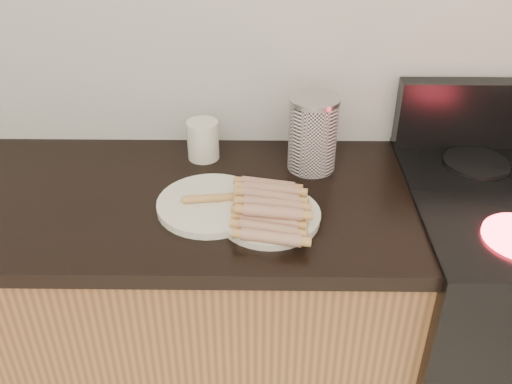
{
  "coord_description": "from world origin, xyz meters",
  "views": [
    {
      "loc": [
        0.01,
        0.46,
        1.71
      ],
      "look_at": [
        -0.0,
        1.62,
        0.96
      ],
      "focal_mm": 40.0,
      "sensor_mm": 36.0,
      "label": 1
    }
  ],
  "objects_px": {
    "canister": "(313,133)",
    "mug": "(203,140)",
    "side_plate": "(211,204)",
    "main_plate": "(269,217)"
  },
  "relations": [
    {
      "from": "canister",
      "to": "mug",
      "type": "xyz_separation_m",
      "value": [
        -0.3,
        0.05,
        -0.05
      ]
    },
    {
      "from": "side_plate",
      "to": "mug",
      "type": "xyz_separation_m",
      "value": [
        -0.04,
        0.26,
        0.05
      ]
    },
    {
      "from": "main_plate",
      "to": "mug",
      "type": "bearing_deg",
      "value": 121.34
    },
    {
      "from": "canister",
      "to": "mug",
      "type": "height_order",
      "value": "canister"
    },
    {
      "from": "side_plate",
      "to": "canister",
      "type": "bearing_deg",
      "value": 37.62
    },
    {
      "from": "side_plate",
      "to": "mug",
      "type": "distance_m",
      "value": 0.26
    },
    {
      "from": "canister",
      "to": "mug",
      "type": "bearing_deg",
      "value": 170.33
    },
    {
      "from": "side_plate",
      "to": "mug",
      "type": "relative_size",
      "value": 2.39
    },
    {
      "from": "side_plate",
      "to": "canister",
      "type": "xyz_separation_m",
      "value": [
        0.26,
        0.2,
        0.1
      ]
    },
    {
      "from": "side_plate",
      "to": "canister",
      "type": "relative_size",
      "value": 1.28
    }
  ]
}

